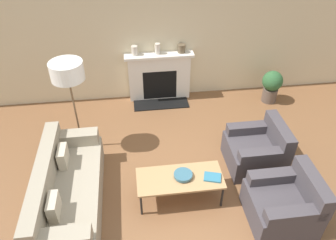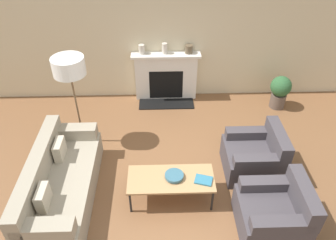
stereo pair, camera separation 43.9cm
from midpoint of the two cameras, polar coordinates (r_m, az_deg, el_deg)
The scene contains 14 objects.
ground_plane at distance 5.06m, azimuth 4.67°, elevation -13.14°, with size 18.00×18.00×0.00m, color brown.
wall_back at distance 6.55m, azimuth 2.83°, elevation 15.36°, with size 18.00×0.06×2.90m.
fireplace at distance 6.82m, azimuth 1.50°, elevation 7.47°, with size 1.38×0.59×1.02m.
couch at distance 4.99m, azimuth -15.86°, elevation -10.64°, with size 0.82×2.04×0.78m.
armchair_near at distance 4.77m, azimuth 20.73°, elevation -14.99°, with size 0.86×0.83×0.78m.
armchair_far at distance 5.44m, azimuth 17.17°, elevation -6.11°, with size 0.86×0.83×0.78m.
coffee_table at distance 4.74m, azimuth 3.21°, elevation -10.42°, with size 1.23×0.54×0.42m.
bowl at distance 4.70m, azimuth 3.81°, elevation -9.75°, with size 0.27×0.27×0.06m.
book at distance 4.72m, azimuth 8.91°, elevation -10.40°, with size 0.28×0.24×0.02m.
floor_lamp at distance 5.28m, azimuth -14.48°, elevation 8.08°, with size 0.51×0.51×1.65m.
mantel_vase_left at distance 6.54m, azimuth -2.67°, elevation 12.16°, with size 0.12×0.12×0.19m.
mantel_vase_center_left at distance 6.54m, azimuth 1.35°, elevation 12.32°, with size 0.11×0.11×0.21m.
mantel_vase_center_right at distance 6.60m, azimuth 5.59°, elevation 12.14°, with size 0.15×0.15×0.17m.
potted_plant at distance 7.02m, azimuth 20.65°, elevation 4.81°, with size 0.41×0.41×0.69m.
Camera 2 is at (-0.28, -3.21, 3.89)m, focal length 35.00 mm.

